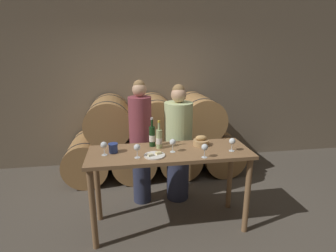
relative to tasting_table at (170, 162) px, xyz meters
The scene contains 16 objects.
ground_plane 0.81m from the tasting_table, ahead, with size 10.00×10.00×0.00m, color #564F44.
stone_wall_back 2.22m from the tasting_table, 90.00° to the left, with size 10.00×0.12×3.20m.
barrel_stack 1.49m from the tasting_table, 90.00° to the left, with size 2.90×0.96×1.32m.
tasting_table is the anchor object (origin of this frame).
person_left 0.67m from the tasting_table, 115.40° to the left, with size 0.29×0.29×1.67m.
person_right 0.64m from the tasting_table, 70.20° to the left, with size 0.37×0.37×1.61m.
wine_bottle_red 0.36m from the tasting_table, 134.05° to the left, with size 0.07×0.07×0.34m.
wine_bottle_white 0.29m from the tasting_table, 136.26° to the left, with size 0.07×0.07×0.32m.
blue_crock 0.65m from the tasting_table, behind, with size 0.10×0.10×0.10m.
bread_basket 0.45m from the tasting_table, 17.00° to the left, with size 0.18×0.18×0.12m.
cheese_plate 0.27m from the tasting_table, 145.82° to the right, with size 0.22×0.22×0.04m.
wine_glass_far_left 0.75m from the tasting_table, behind, with size 0.07×0.07×0.15m.
wine_glass_left 0.46m from the tasting_table, 158.88° to the right, with size 0.07×0.07×0.15m.
wine_glass_center 0.25m from the tasting_table, 57.64° to the right, with size 0.07×0.07×0.15m.
wine_glass_right 0.47m from the tasting_table, 37.41° to the right, with size 0.07×0.07×0.15m.
wine_glass_far_right 0.73m from the tasting_table, ahead, with size 0.07×0.07×0.15m.
Camera 1 is at (-0.45, -2.67, 2.01)m, focal length 28.00 mm.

